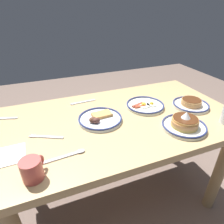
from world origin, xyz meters
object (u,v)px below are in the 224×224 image
at_px(plate_far_companion, 145,105).
at_px(coffee_mug, 32,169).
at_px(paper_napkin, 8,156).
at_px(fork_near, 46,137).
at_px(fork_far, 83,102).
at_px(plate_near_main, 191,104).
at_px(plate_center_pancakes, 100,119).
at_px(plate_far_side, 184,124).
at_px(tea_spoon, 70,155).

xyz_separation_m(plate_far_companion, coffee_mug, (0.70, 0.36, 0.03)).
xyz_separation_m(coffee_mug, paper_napkin, (0.11, -0.17, -0.04)).
height_order(fork_near, fork_far, same).
relative_size(plate_near_main, fork_near, 1.38).
distance_m(plate_far_companion, fork_near, 0.65).
height_order(plate_center_pancakes, plate_far_side, plate_far_side).
bearing_deg(plate_far_companion, plate_near_main, 159.74).
xyz_separation_m(fork_far, tea_spoon, (0.18, 0.50, 0.00)).
relative_size(plate_far_companion, plate_far_side, 1.03).
height_order(plate_far_companion, plate_far_side, plate_far_side).
bearing_deg(plate_near_main, plate_center_pancakes, -4.98).
relative_size(plate_far_side, fork_far, 1.33).
height_order(paper_napkin, fork_far, fork_far).
bearing_deg(plate_center_pancakes, plate_far_companion, -171.22).
relative_size(plate_center_pancakes, tea_spoon, 1.31).
bearing_deg(plate_center_pancakes, paper_napkin, 15.36).
height_order(plate_far_side, paper_napkin, plate_far_side).
bearing_deg(plate_far_companion, plate_far_side, 103.93).
xyz_separation_m(plate_center_pancakes, plate_far_companion, (-0.33, -0.05, -0.00)).
xyz_separation_m(plate_near_main, plate_center_pancakes, (0.61, -0.05, -0.00)).
bearing_deg(plate_near_main, fork_far, -26.38).
xyz_separation_m(plate_far_companion, plate_far_side, (-0.07, 0.29, 0.01)).
relative_size(coffee_mug, tea_spoon, 0.51).
relative_size(plate_far_side, paper_napkin, 1.60).
xyz_separation_m(plate_far_side, coffee_mug, (0.78, 0.06, 0.02)).
bearing_deg(paper_napkin, fork_far, -138.11).
xyz_separation_m(plate_near_main, fork_near, (0.92, -0.00, -0.02)).
xyz_separation_m(plate_near_main, plate_far_companion, (0.28, -0.10, -0.01)).
height_order(plate_near_main, fork_far, plate_near_main).
relative_size(plate_center_pancakes, plate_far_companion, 1.03).
bearing_deg(fork_near, plate_near_main, 179.83).
height_order(fork_near, tea_spoon, tea_spoon).
distance_m(plate_near_main, plate_far_side, 0.28).
bearing_deg(plate_center_pancakes, coffee_mug, 39.27).
height_order(paper_napkin, fork_near, fork_near).
xyz_separation_m(plate_far_companion, fork_far, (0.36, -0.22, -0.01)).
relative_size(paper_napkin, tea_spoon, 0.77).
bearing_deg(fork_far, plate_center_pancakes, 97.31).
relative_size(plate_near_main, plate_far_side, 0.97).
distance_m(coffee_mug, fork_far, 0.67).
bearing_deg(paper_napkin, plate_far_companion, -167.28).
bearing_deg(coffee_mug, fork_far, -120.59).
bearing_deg(fork_near, plate_center_pancakes, -170.63).
distance_m(plate_far_companion, fork_far, 0.42).
bearing_deg(tea_spoon, fork_near, -63.55).
distance_m(plate_near_main, coffee_mug, 1.02).
height_order(plate_far_companion, fork_near, plate_far_companion).
distance_m(coffee_mug, fork_near, 0.27).
bearing_deg(fork_far, plate_far_side, 130.67).
bearing_deg(fork_far, plate_far_companion, 149.27).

